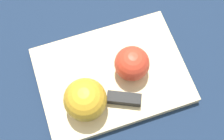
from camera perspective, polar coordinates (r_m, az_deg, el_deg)
The scene contains 5 objects.
ground_plane at distance 0.72m, azimuth 0.00°, elevation -1.28°, with size 4.00×4.00×0.00m, color #14233D.
cutting_board at distance 0.71m, azimuth 0.00°, elevation -0.96°, with size 0.34×0.26×0.02m.
apple_half_left at distance 0.67m, azimuth 3.65°, elevation 1.17°, with size 0.08×0.08×0.08m.
apple_half_right at distance 0.63m, azimuth -4.94°, elevation -5.43°, with size 0.09×0.09×0.09m.
knife at distance 0.67m, azimuth 1.40°, elevation -5.31°, with size 0.15×0.09×0.02m.
Camera 1 is at (0.10, 0.24, 0.67)m, focal length 50.00 mm.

